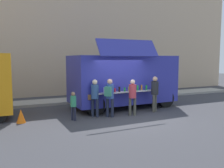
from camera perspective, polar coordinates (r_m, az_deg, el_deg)
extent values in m
plane|color=#38383D|center=(10.45, 4.49, -8.12)|extent=(60.00, 60.00, 0.00)
cube|color=#9E998E|center=(14.10, -17.17, -4.35)|extent=(28.00, 1.60, 0.15)
cube|color=tan|center=(17.98, -15.97, 11.69)|extent=(32.00, 2.40, 8.79)
cube|color=#2C3099|center=(12.58, 2.57, 1.26)|extent=(5.49, 2.60, 2.41)
cube|color=#2C3099|center=(10.97, 3.90, 8.62)|extent=(3.00, 0.71, 0.81)
cube|color=black|center=(11.28, 2.98, 2.18)|extent=(2.83, 0.18, 1.08)
cube|color=#B7B7BC|center=(11.18, 3.49, -1.87)|extent=(2.99, 0.44, 0.05)
cylinder|color=white|center=(10.62, -1.85, -1.48)|extent=(0.08, 0.08, 0.24)
cylinder|color=green|center=(10.73, -0.48, -1.51)|extent=(0.08, 0.08, 0.20)
cylinder|color=red|center=(10.82, 0.70, -1.51)|extent=(0.07, 0.07, 0.18)
cylinder|color=black|center=(10.95, 1.77, -1.29)|extent=(0.08, 0.08, 0.23)
cylinder|color=green|center=(11.08, 3.05, -1.31)|extent=(0.07, 0.07, 0.19)
cylinder|color=yellow|center=(11.22, 4.14, -1.18)|extent=(0.07, 0.07, 0.21)
cylinder|color=green|center=(11.38, 5.00, -1.08)|extent=(0.07, 0.07, 0.21)
cylinder|color=green|center=(11.48, 6.16, -0.95)|extent=(0.08, 0.08, 0.24)
cylinder|color=orange|center=(11.65, 7.11, -0.84)|extent=(0.07, 0.07, 0.25)
cylinder|color=green|center=(11.79, 8.25, -0.83)|extent=(0.08, 0.08, 0.23)
cube|color=black|center=(14.02, 12.19, 3.40)|extent=(0.14, 2.08, 1.06)
cylinder|color=black|center=(14.64, 7.47, -2.26)|extent=(0.90, 0.28, 0.90)
cylinder|color=black|center=(12.93, 12.71, -3.46)|extent=(0.90, 0.28, 0.90)
cylinder|color=black|center=(12.90, -7.63, -3.39)|extent=(0.90, 0.28, 0.90)
cylinder|color=black|center=(10.91, -4.08, -5.08)|extent=(0.90, 0.28, 0.90)
cube|color=black|center=(11.40, -23.19, 2.32)|extent=(0.14, 1.97, 0.99)
cone|color=orange|center=(10.25, -20.99, -7.20)|extent=(0.36, 0.36, 0.55)
cylinder|color=#2D5F35|center=(16.98, 12.49, -1.11)|extent=(0.60, 0.60, 0.96)
cylinder|color=#4B4A3E|center=(10.85, 4.34, -5.42)|extent=(0.13, 0.13, 0.80)
cylinder|color=#4B4A3E|center=(10.86, 5.48, -5.41)|extent=(0.13, 0.13, 0.80)
cylinder|color=#B93844|center=(10.74, 4.95, -1.73)|extent=(0.33, 0.33, 0.61)
sphere|color=beige|center=(10.69, 4.97, 0.47)|extent=(0.22, 0.22, 0.22)
cylinder|color=#1F2438|center=(10.55, -1.09, -5.66)|extent=(0.13, 0.13, 0.83)
cylinder|color=#1F2438|center=(10.48, 0.06, -5.74)|extent=(0.13, 0.13, 0.83)
cylinder|color=#2D498C|center=(10.39, -0.52, -1.78)|extent=(0.34, 0.34, 0.62)
sphere|color=#E3A986|center=(10.34, -0.52, 0.58)|extent=(0.23, 0.23, 0.23)
cube|color=#347E67|center=(10.14, -0.99, -1.79)|extent=(0.33, 0.32, 0.40)
cylinder|color=#1F253A|center=(10.62, -4.64, -5.63)|extent=(0.13, 0.13, 0.81)
cylinder|color=#1F253A|center=(10.53, -3.56, -5.72)|extent=(0.13, 0.13, 0.81)
cylinder|color=#305084|center=(10.46, -4.13, -1.84)|extent=(0.34, 0.34, 0.62)
sphere|color=beige|center=(10.41, -4.15, 0.46)|extent=(0.23, 0.23, 0.23)
cube|color=brown|center=(10.60, -5.45, -3.15)|extent=(0.24, 0.24, 0.24)
cylinder|color=#49483E|center=(11.64, 9.98, -4.60)|extent=(0.13, 0.13, 0.84)
cylinder|color=#49483E|center=(11.85, 10.36, -4.42)|extent=(0.13, 0.13, 0.84)
cylinder|color=#222327|center=(11.63, 10.24, -0.94)|extent=(0.35, 0.35, 0.64)
sphere|color=#DCAA82|center=(11.59, 10.28, 1.20)|extent=(0.24, 0.24, 0.24)
cylinder|color=#1F2234|center=(10.14, -9.52, -6.92)|extent=(0.09, 0.09, 0.59)
cylinder|color=#1F2234|center=(10.03, -8.90, -7.05)|extent=(0.09, 0.09, 0.59)
cylinder|color=#318B61|center=(9.98, -9.26, -4.10)|extent=(0.24, 0.24, 0.44)
sphere|color=#99714F|center=(9.93, -9.29, -2.37)|extent=(0.16, 0.16, 0.16)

